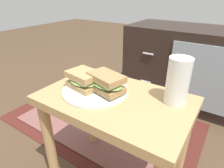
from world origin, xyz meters
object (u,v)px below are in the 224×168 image
at_px(beer_glass, 178,82).
at_px(sandwich_back, 106,83).
at_px(tv_cabinet, 191,67).
at_px(sandwich_front, 84,80).
at_px(plate, 95,90).

bearing_deg(beer_glass, sandwich_back, -159.81).
distance_m(tv_cabinet, sandwich_front, 1.01).
distance_m(plate, beer_glass, 0.31).
xyz_separation_m(tv_cabinet, sandwich_front, (-0.22, -0.96, 0.21)).
relative_size(sandwich_front, sandwich_back, 0.93).
relative_size(sandwich_front, beer_glass, 0.92).
distance_m(sandwich_front, beer_glass, 0.35).
height_order(tv_cabinet, beer_glass, beer_glass).
height_order(plate, beer_glass, beer_glass).
bearing_deg(sandwich_front, sandwich_back, 8.60).
distance_m(sandwich_front, sandwich_back, 0.10).
bearing_deg(tv_cabinet, beer_glass, -82.67).
bearing_deg(sandwich_back, beer_glass, 20.19).
xyz_separation_m(tv_cabinet, sandwich_back, (-0.12, -0.95, 0.22)).
bearing_deg(sandwich_back, plate, -171.40).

